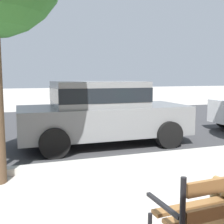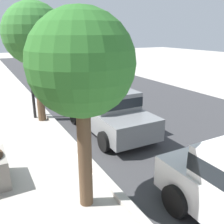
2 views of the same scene
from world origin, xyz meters
name	(u,v)px [view 2 (image 2 of 2)]	position (x,y,z in m)	size (l,w,h in m)	color
street_surface	(175,119)	(0.00, 7.50, 0.00)	(60.00, 9.00, 0.01)	#38383A
curb_stone	(70,140)	(0.00, 2.90, 0.06)	(60.00, 0.20, 0.12)	#B2AFA8
street_tree_near_bench	(34,35)	(-2.58, 2.59, 3.38)	(2.33, 2.33, 4.58)	brown
street_tree_down_street	(81,66)	(3.07, 2.21, 2.91)	(1.95, 1.95, 3.93)	brown
parked_car_blue	(64,83)	(-5.47, 4.48, 0.84)	(4.11, 1.94, 1.56)	navy
parked_car_grey	(109,109)	(-0.25, 4.48, 0.84)	(4.11, 1.94, 1.56)	slate
lamp_post	(29,57)	(-3.03, 2.39, 2.55)	(0.32, 0.32, 3.90)	black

